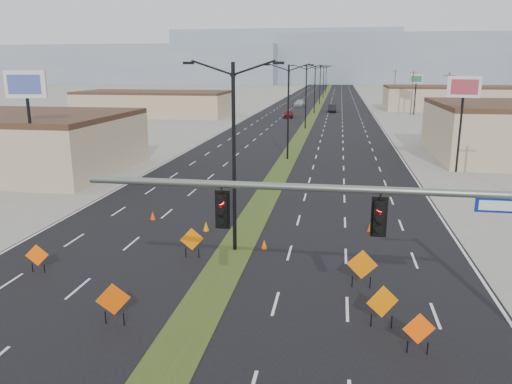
% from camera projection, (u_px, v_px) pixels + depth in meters
% --- Properties ---
extents(ground, '(600.00, 600.00, 0.00)m').
position_uv_depth(ground, '(158.00, 383.00, 15.87)').
color(ground, gray).
rests_on(ground, ground).
extents(road_surface, '(25.00, 400.00, 0.02)m').
position_uv_depth(road_surface, '(315.00, 112.00, 111.54)').
color(road_surface, black).
rests_on(road_surface, ground).
extents(median_strip, '(2.00, 400.00, 0.04)m').
position_uv_depth(median_strip, '(315.00, 112.00, 111.54)').
color(median_strip, '#314317').
rests_on(median_strip, ground).
extents(building_sw_far, '(30.00, 14.00, 4.50)m').
position_uv_depth(building_sw_far, '(154.00, 105.00, 101.71)').
color(building_sw_far, tan).
rests_on(building_sw_far, ground).
extents(building_se_far, '(44.00, 16.00, 5.00)m').
position_uv_depth(building_se_far, '(484.00, 99.00, 114.48)').
color(building_se_far, tan).
rests_on(building_se_far, ground).
extents(mesa_west, '(180.00, 50.00, 22.00)m').
position_uv_depth(mesa_west, '(130.00, 65.00, 300.08)').
color(mesa_west, gray).
rests_on(mesa_west, ground).
extents(mesa_center, '(220.00, 50.00, 28.00)m').
position_uv_depth(mesa_center, '(401.00, 59.00, 293.14)').
color(mesa_center, gray).
rests_on(mesa_center, ground).
extents(mesa_backdrop, '(140.00, 50.00, 32.00)m').
position_uv_depth(mesa_backdrop, '(286.00, 57.00, 322.88)').
color(mesa_backdrop, gray).
rests_on(mesa_backdrop, ground).
extents(signal_mast, '(16.30, 0.60, 8.00)m').
position_uv_depth(signal_mast, '(440.00, 234.00, 15.25)').
color(signal_mast, slate).
rests_on(signal_mast, ground).
extents(streetlight_0, '(5.15, 0.24, 10.02)m').
position_uv_depth(streetlight_0, '(234.00, 152.00, 26.02)').
color(streetlight_0, black).
rests_on(streetlight_0, ground).
extents(streetlight_1, '(5.15, 0.24, 10.02)m').
position_uv_depth(streetlight_1, '(288.00, 109.00, 52.81)').
color(streetlight_1, black).
rests_on(streetlight_1, ground).
extents(streetlight_2, '(5.15, 0.24, 10.02)m').
position_uv_depth(streetlight_2, '(306.00, 95.00, 79.60)').
color(streetlight_2, black).
rests_on(streetlight_2, ground).
extents(streetlight_3, '(5.15, 0.24, 10.02)m').
position_uv_depth(streetlight_3, '(315.00, 88.00, 106.39)').
color(streetlight_3, black).
rests_on(streetlight_3, ground).
extents(streetlight_4, '(5.15, 0.24, 10.02)m').
position_uv_depth(streetlight_4, '(320.00, 84.00, 133.18)').
color(streetlight_4, black).
rests_on(streetlight_4, ground).
extents(streetlight_5, '(5.15, 0.24, 10.02)m').
position_uv_depth(streetlight_5, '(324.00, 81.00, 159.97)').
color(streetlight_5, black).
rests_on(streetlight_5, ground).
extents(streetlight_6, '(5.15, 0.24, 10.02)m').
position_uv_depth(streetlight_6, '(326.00, 79.00, 186.76)').
color(streetlight_6, black).
rests_on(streetlight_6, ground).
extents(utility_pole_1, '(1.60, 0.20, 9.00)m').
position_uv_depth(utility_pole_1, '(447.00, 105.00, 68.96)').
color(utility_pole_1, '#4C3823').
rests_on(utility_pole_1, ground).
extents(utility_pole_2, '(1.60, 0.20, 9.00)m').
position_uv_depth(utility_pole_2, '(412.00, 92.00, 102.45)').
color(utility_pole_2, '#4C3823').
rests_on(utility_pole_2, ground).
extents(utility_pole_3, '(1.60, 0.20, 9.00)m').
position_uv_depth(utility_pole_3, '(395.00, 86.00, 135.94)').
color(utility_pole_3, '#4C3823').
rests_on(utility_pole_3, ground).
extents(car_left, '(1.87, 4.34, 1.46)m').
position_uv_depth(car_left, '(288.00, 114.00, 98.11)').
color(car_left, maroon).
rests_on(car_left, ground).
extents(car_mid, '(1.93, 5.05, 1.64)m').
position_uv_depth(car_mid, '(332.00, 108.00, 110.59)').
color(car_mid, black).
rests_on(car_mid, ground).
extents(car_far, '(2.80, 5.73, 1.60)m').
position_uv_depth(car_far, '(300.00, 103.00, 126.14)').
color(car_far, '#A4A8AD').
rests_on(car_far, ground).
extents(construction_sign_0, '(1.07, 0.31, 1.45)m').
position_uv_depth(construction_sign_0, '(37.00, 256.00, 24.15)').
color(construction_sign_0, '#FF5805').
rests_on(construction_sign_0, ground).
extents(construction_sign_1, '(1.21, 0.57, 1.74)m').
position_uv_depth(construction_sign_1, '(113.00, 301.00, 19.18)').
color(construction_sign_1, '#D64904').
rests_on(construction_sign_1, ground).
extents(construction_sign_2, '(1.13, 0.52, 1.62)m').
position_uv_depth(construction_sign_2, '(192.00, 240.00, 26.07)').
color(construction_sign_2, orange).
rests_on(construction_sign_2, ground).
extents(construction_sign_3, '(1.24, 0.53, 1.75)m').
position_uv_depth(construction_sign_3, '(383.00, 303.00, 18.96)').
color(construction_sign_3, orange).
rests_on(construction_sign_3, ground).
extents(construction_sign_4, '(1.37, 0.05, 1.83)m').
position_uv_depth(construction_sign_4, '(362.00, 266.00, 22.39)').
color(construction_sign_4, '#D66704').
rests_on(construction_sign_4, ground).
extents(construction_sign_5, '(1.15, 0.29, 1.55)m').
position_uv_depth(construction_sign_5, '(419.00, 330.00, 17.24)').
color(construction_sign_5, '#FF5005').
rests_on(construction_sign_5, ground).
extents(cone_0, '(0.41, 0.41, 0.62)m').
position_uv_depth(cone_0, '(206.00, 226.00, 30.45)').
color(cone_0, orange).
rests_on(cone_0, ground).
extents(cone_1, '(0.33, 0.33, 0.54)m').
position_uv_depth(cone_1, '(264.00, 244.00, 27.45)').
color(cone_1, '#E75704').
rests_on(cone_1, ground).
extents(cone_2, '(0.53, 0.53, 0.68)m').
position_uv_depth(cone_2, '(371.00, 226.00, 30.37)').
color(cone_2, red).
rests_on(cone_2, ground).
extents(cone_3, '(0.35, 0.35, 0.57)m').
position_uv_depth(cone_3, '(153.00, 216.00, 32.71)').
color(cone_3, '#F13605').
rests_on(cone_3, ground).
extents(pole_sign_west, '(3.11, 0.95, 9.50)m').
position_uv_depth(pole_sign_west, '(27.00, 94.00, 38.18)').
color(pole_sign_west, black).
rests_on(pole_sign_west, ground).
extents(pole_sign_east_near, '(2.88, 1.23, 8.95)m').
position_uv_depth(pole_sign_east_near, '(463.00, 95.00, 45.96)').
color(pole_sign_east_near, black).
rests_on(pole_sign_east_near, ground).
extents(pole_sign_east_far, '(2.61, 1.34, 8.22)m').
position_uv_depth(pole_sign_east_far, '(416.00, 82.00, 103.03)').
color(pole_sign_east_far, black).
rests_on(pole_sign_east_far, ground).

